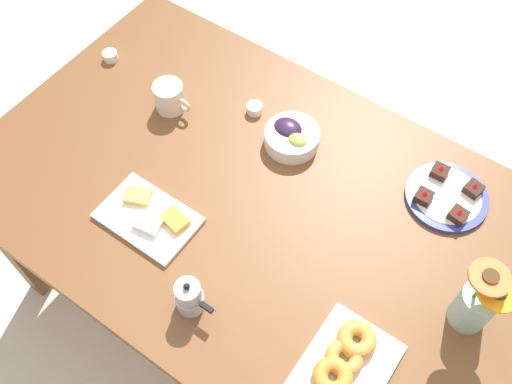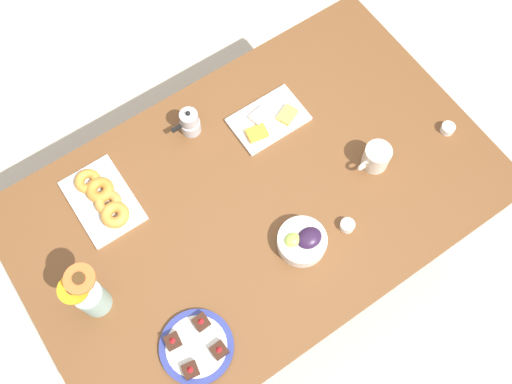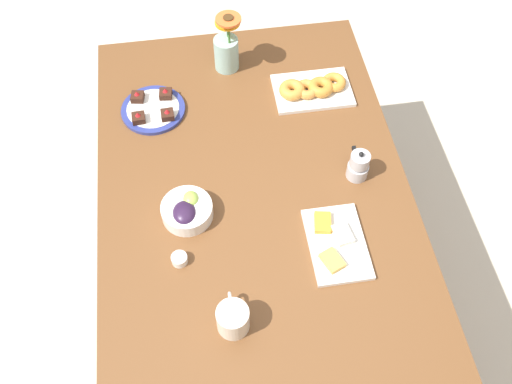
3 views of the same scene
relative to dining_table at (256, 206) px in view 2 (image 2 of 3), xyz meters
name	(u,v)px [view 2 (image 2 of 3)]	position (x,y,z in m)	size (l,w,h in m)	color
ground_plane	(256,258)	(0.00, 0.00, -0.65)	(6.00, 6.00, 0.00)	beige
dining_table	(256,206)	(0.00, 0.00, 0.00)	(1.60, 1.00, 0.74)	brown
coffee_mug	(376,157)	(-0.40, 0.12, 0.13)	(0.13, 0.09, 0.09)	silver
grape_bowl	(303,241)	(-0.03, 0.22, 0.12)	(0.16, 0.16, 0.07)	white
cheese_platter	(268,120)	(-0.20, -0.21, 0.10)	(0.26, 0.17, 0.03)	white
croissant_platter	(103,199)	(0.43, -0.27, 0.11)	(0.19, 0.28, 0.05)	white
jam_cup_honey	(448,128)	(-0.70, 0.17, 0.10)	(0.05, 0.05, 0.03)	white
jam_cup_berry	(347,225)	(-0.18, 0.26, 0.10)	(0.05, 0.05, 0.03)	white
dessert_plate	(196,346)	(0.42, 0.30, 0.10)	(0.23, 0.23, 0.05)	navy
flower_vase	(91,297)	(0.61, 0.02, 0.17)	(0.12, 0.10, 0.24)	#99C1B7
moka_pot	(190,123)	(0.04, -0.34, 0.13)	(0.11, 0.07, 0.12)	#B7B7BC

